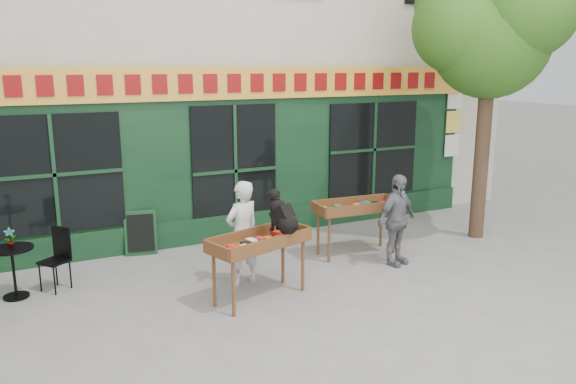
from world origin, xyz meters
name	(u,v)px	position (x,y,z in m)	size (l,w,h in m)	color
ground	(290,277)	(0.00, 0.00, 0.00)	(80.00, 80.00, 0.00)	slate
street_tree	(491,21)	(4.34, 0.36, 4.11)	(3.05, 2.90, 5.60)	#382619
book_cart_center	(260,244)	(-0.77, -0.57, 0.82)	(1.61, 1.02, 0.99)	brown
dog	(283,211)	(-0.42, -0.62, 1.29)	(0.34, 0.60, 0.60)	black
woman	(242,233)	(-0.77, 0.08, 0.81)	(0.59, 0.39, 1.63)	silver
book_cart_right	(357,210)	(1.58, 0.48, 0.82)	(1.54, 0.73, 0.99)	brown
man_right	(397,220)	(1.88, -0.27, 0.78)	(0.91, 0.38, 1.56)	slate
bistro_table	(13,262)	(-3.94, 1.06, 0.54)	(0.60, 0.60, 0.76)	black
bistro_chair_right	(58,253)	(-3.32, 1.16, 0.56)	(0.51, 0.51, 0.95)	black
potted_plant	(10,238)	(-3.94, 1.06, 0.91)	(0.15, 0.10, 0.29)	gray
chalkboard	(141,233)	(-1.87, 2.19, 0.40)	(0.59, 0.29, 0.79)	black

